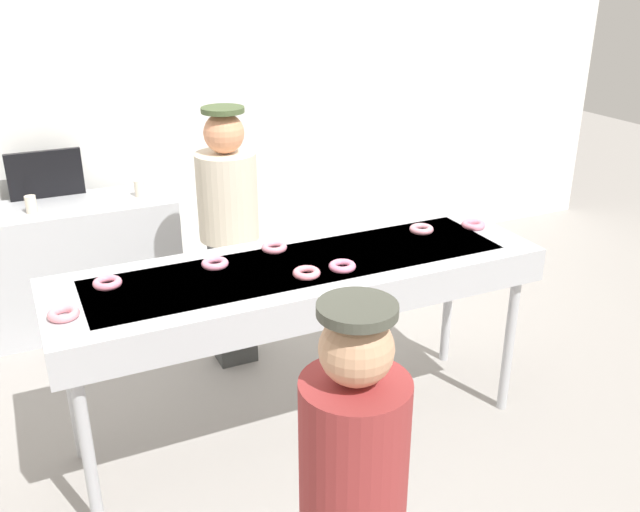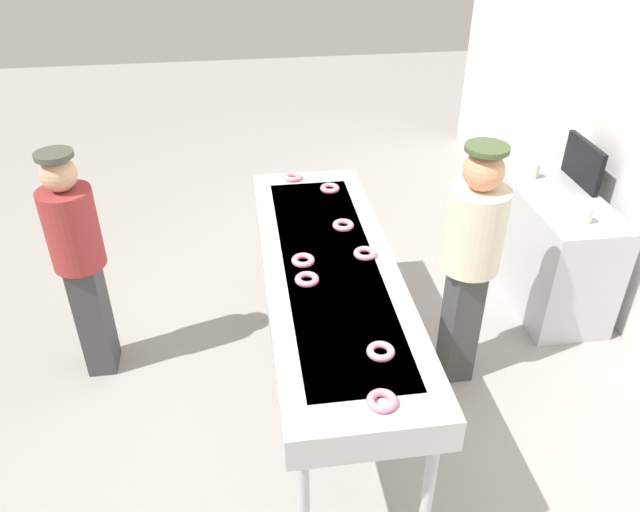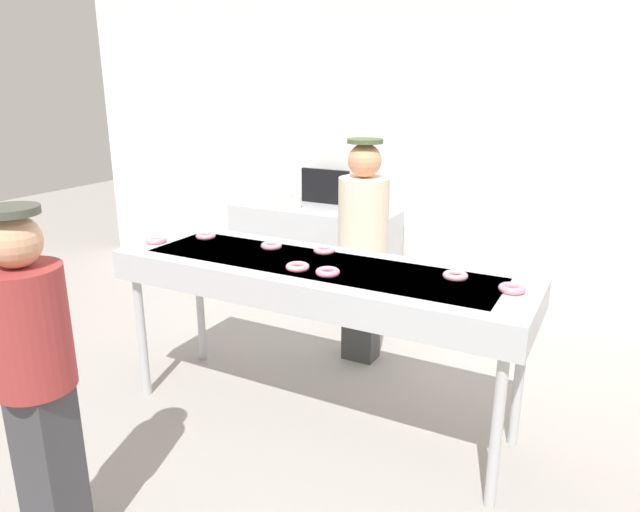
# 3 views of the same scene
# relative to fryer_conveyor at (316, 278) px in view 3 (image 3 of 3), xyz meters

# --- Properties ---
(ground_plane) EXTENTS (16.00, 16.00, 0.00)m
(ground_plane) POSITION_rel_fryer_conveyor_xyz_m (0.00, 0.00, -0.91)
(ground_plane) COLOR #9E9993
(back_wall) EXTENTS (8.00, 0.12, 3.25)m
(back_wall) POSITION_rel_fryer_conveyor_xyz_m (0.00, 2.26, 0.71)
(back_wall) COLOR white
(back_wall) RESTS_ON ground
(fryer_conveyor) EXTENTS (2.46, 0.75, 1.00)m
(fryer_conveyor) POSITION_rel_fryer_conveyor_xyz_m (0.00, 0.00, 0.00)
(fryer_conveyor) COLOR #B7BABF
(fryer_conveyor) RESTS_ON ground
(strawberry_donut_0) EXTENTS (0.14, 0.14, 0.04)m
(strawberry_donut_0) POSITION_rel_fryer_conveyor_xyz_m (-0.06, 0.21, 0.11)
(strawberry_donut_0) COLOR pink
(strawberry_donut_0) RESTS_ON fryer_conveyor
(strawberry_donut_1) EXTENTS (0.16, 0.16, 0.04)m
(strawberry_donut_1) POSITION_rel_fryer_conveyor_xyz_m (0.78, 0.11, 0.11)
(strawberry_donut_1) COLOR pink
(strawberry_donut_1) RESTS_ON fryer_conveyor
(strawberry_donut_2) EXTENTS (0.18, 0.18, 0.04)m
(strawberry_donut_2) POSITION_rel_fryer_conveyor_xyz_m (1.08, 0.05, 0.11)
(strawberry_donut_2) COLOR pink
(strawberry_donut_2) RESTS_ON fryer_conveyor
(strawberry_donut_3) EXTENTS (0.15, 0.15, 0.04)m
(strawberry_donut_3) POSITION_rel_fryer_conveyor_xyz_m (-0.40, 0.14, 0.11)
(strawberry_donut_3) COLOR pink
(strawberry_donut_3) RESTS_ON fryer_conveyor
(strawberry_donut_4) EXTENTS (0.19, 0.19, 0.04)m
(strawberry_donut_4) POSITION_rel_fryer_conveyor_xyz_m (0.15, -0.15, 0.11)
(strawberry_donut_4) COLOR pink
(strawberry_donut_4) RESTS_ON fryer_conveyor
(strawberry_donut_5) EXTENTS (0.17, 0.17, 0.04)m
(strawberry_donut_5) POSITION_rel_fryer_conveyor_xyz_m (-0.04, -0.15, 0.11)
(strawberry_donut_5) COLOR pink
(strawberry_donut_5) RESTS_ON fryer_conveyor
(strawberry_donut_6) EXTENTS (0.17, 0.17, 0.04)m
(strawberry_donut_6) POSITION_rel_fryer_conveyor_xyz_m (-1.13, -0.10, 0.11)
(strawberry_donut_6) COLOR pink
(strawberry_donut_6) RESTS_ON fryer_conveyor
(strawberry_donut_7) EXTENTS (0.18, 0.18, 0.04)m
(strawberry_donut_7) POSITION_rel_fryer_conveyor_xyz_m (-0.91, 0.14, 0.11)
(strawberry_donut_7) COLOR pink
(strawberry_donut_7) RESTS_ON fryer_conveyor
(worker_baker) EXTENTS (0.36, 0.36, 1.63)m
(worker_baker) POSITION_rel_fryer_conveyor_xyz_m (-0.09, 0.87, 0.03)
(worker_baker) COLOR #3B3C3B
(worker_baker) RESTS_ON ground
(customer_waiting) EXTENTS (0.32, 0.32, 1.57)m
(customer_waiting) POSITION_rel_fryer_conveyor_xyz_m (-0.48, -1.48, -0.04)
(customer_waiting) COLOR #3B3B40
(customer_waiting) RESTS_ON ground
(prep_counter) EXTENTS (1.57, 0.55, 0.88)m
(prep_counter) POSITION_rel_fryer_conveyor_xyz_m (-1.01, 1.81, -0.47)
(prep_counter) COLOR #B7BABF
(prep_counter) RESTS_ON ground
(paper_cup_0) EXTENTS (0.07, 0.07, 0.11)m
(paper_cup_0) POSITION_rel_fryer_conveyor_xyz_m (-1.14, 1.74, 0.03)
(paper_cup_0) COLOR beige
(paper_cup_0) RESTS_ON prep_counter
(paper_cup_1) EXTENTS (0.07, 0.07, 0.11)m
(paper_cup_1) POSITION_rel_fryer_conveyor_xyz_m (-0.44, 1.79, 0.03)
(paper_cup_1) COLOR beige
(paper_cup_1) RESTS_ON prep_counter
(menu_display) EXTENTS (0.49, 0.04, 0.32)m
(menu_display) POSITION_rel_fryer_conveyor_xyz_m (-1.01, 2.04, 0.13)
(menu_display) COLOR black
(menu_display) RESTS_ON prep_counter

